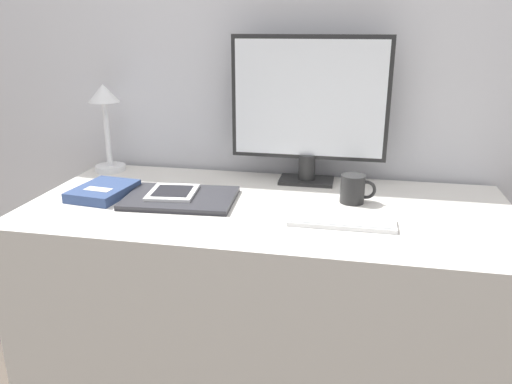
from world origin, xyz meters
name	(u,v)px	position (x,y,z in m)	size (l,w,h in m)	color
wall_back	(288,36)	(0.00, 0.58, 1.20)	(3.60, 0.05, 2.40)	silver
desk	(267,308)	(0.00, 0.20, 0.36)	(1.45, 0.67, 0.72)	silver
monitor	(309,106)	(0.09, 0.45, 0.98)	(0.52, 0.11, 0.49)	#262626
keyboard	(341,221)	(0.22, 0.09, 0.73)	(0.29, 0.10, 0.01)	silver
laptop	(181,198)	(-0.27, 0.18, 0.73)	(0.35, 0.26, 0.02)	#232328
ereader	(173,192)	(-0.30, 0.19, 0.74)	(0.16, 0.17, 0.01)	white
desk_lamp	(105,114)	(-0.64, 0.45, 0.93)	(0.11, 0.11, 0.32)	white
notebook	(103,191)	(-0.53, 0.18, 0.74)	(0.18, 0.22, 0.03)	#334775
coffee_mug	(353,189)	(0.25, 0.27, 0.76)	(0.11, 0.07, 0.09)	black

